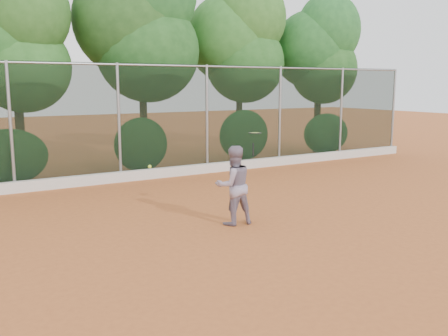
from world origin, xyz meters
TOP-DOWN VIEW (x-y plane):
  - ground at (0.00, 0.00)m, footprint 80.00×80.00m
  - concrete_curb at (0.00, 6.82)m, footprint 24.00×0.20m
  - tennis_player at (0.36, 1.22)m, footprint 0.86×0.71m
  - chainlink_fence at (-0.00, 7.00)m, footprint 24.09×0.09m
  - foliage_backdrop at (-0.55, 8.98)m, footprint 23.70×3.63m
  - tennis_racket at (0.86, 1.18)m, footprint 0.28×0.28m
  - tennis_ball_in_flight at (-1.42, 1.36)m, footprint 0.07×0.07m

SIDE VIEW (x-z plane):
  - ground at x=0.00m, z-range 0.00..0.00m
  - concrete_curb at x=0.00m, z-range 0.00..0.30m
  - tennis_player at x=0.36m, z-range 0.00..1.65m
  - tennis_ball_in_flight at x=-1.42m, z-range 1.32..1.38m
  - tennis_racket at x=0.86m, z-range 1.60..2.09m
  - chainlink_fence at x=0.00m, z-range 0.11..3.61m
  - foliage_backdrop at x=-0.55m, z-range 0.63..8.18m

